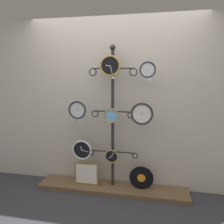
{
  "coord_description": "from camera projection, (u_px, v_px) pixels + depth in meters",
  "views": [
    {
      "loc": [
        0.6,
        -2.57,
        1.69
      ],
      "look_at": [
        0.0,
        0.36,
        1.17
      ],
      "focal_mm": 35.0,
      "sensor_mm": 36.0,
      "label": 1
    }
  ],
  "objects": [
    {
      "name": "clock_top_center",
      "position": [
        110.0,
        66.0,
        2.89
      ],
      "size": [
        0.28,
        0.04,
        0.28
      ],
      "color": "black"
    },
    {
      "name": "low_shelf",
      "position": [
        112.0,
        188.0,
        3.22
      ],
      "size": [
        2.2,
        0.36,
        0.06
      ],
      "color": "brown",
      "rests_on": "ground_plane"
    },
    {
      "name": "price_tag_lower",
      "position": [
        80.0,
        120.0,
        3.1
      ],
      "size": [
        0.04,
        0.0,
        0.03
      ],
      "color": "white"
    },
    {
      "name": "picture_frame",
      "position": [
        86.0,
        174.0,
        3.25
      ],
      "size": [
        0.36,
        0.02,
        0.34
      ],
      "color": "olive",
      "rests_on": "low_shelf"
    },
    {
      "name": "ground_plane",
      "position": [
        107.0,
        204.0,
        2.89
      ],
      "size": [
        12.0,
        12.0,
        0.0
      ],
      "primitive_type": "plane",
      "color": "#333338"
    },
    {
      "name": "price_tag_upper",
      "position": [
        113.0,
        78.0,
        2.91
      ],
      "size": [
        0.04,
        0.0,
        0.03
      ],
      "color": "white"
    },
    {
      "name": "clock_middle_right",
      "position": [
        142.0,
        114.0,
        2.9
      ],
      "size": [
        0.3,
        0.04,
        0.3
      ],
      "color": "silver"
    },
    {
      "name": "shop_wall",
      "position": [
        115.0,
        94.0,
        3.2
      ],
      "size": [
        4.4,
        0.04,
        2.8
      ],
      "color": "#BCB2A3",
      "rests_on": "ground_plane"
    },
    {
      "name": "clock_middle_center",
      "position": [
        111.0,
        116.0,
        2.99
      ],
      "size": [
        0.21,
        0.04,
        0.21
      ],
      "color": "#60A8DB"
    },
    {
      "name": "display_stand",
      "position": [
        113.0,
        139.0,
        3.15
      ],
      "size": [
        0.75,
        0.39,
        2.09
      ],
      "color": "#282623",
      "rests_on": "ground_plane"
    },
    {
      "name": "clock_middle_left",
      "position": [
        77.0,
        110.0,
        3.09
      ],
      "size": [
        0.26,
        0.04,
        0.26
      ],
      "color": "silver"
    },
    {
      "name": "clock_bottom_left",
      "position": [
        82.0,
        150.0,
        3.16
      ],
      "size": [
        0.3,
        0.04,
        0.3
      ],
      "color": "black"
    },
    {
      "name": "price_tag_mid",
      "position": [
        150.0,
        79.0,
        2.82
      ],
      "size": [
        0.04,
        0.0,
        0.03
      ],
      "color": "white"
    },
    {
      "name": "vinyl_record",
      "position": [
        141.0,
        178.0,
        3.11
      ],
      "size": [
        0.34,
        0.01,
        0.34
      ],
      "color": "black",
      "rests_on": "low_shelf"
    },
    {
      "name": "clock_top_right",
      "position": [
        148.0,
        70.0,
        2.81
      ],
      "size": [
        0.21,
        0.04,
        0.21
      ],
      "color": "silver"
    },
    {
      "name": "clock_bottom_center",
      "position": [
        111.0,
        156.0,
        3.11
      ],
      "size": [
        0.2,
        0.04,
        0.2
      ],
      "color": "black"
    }
  ]
}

